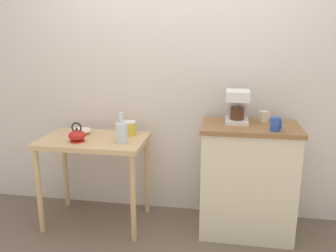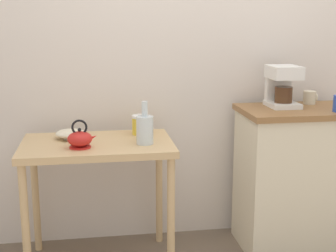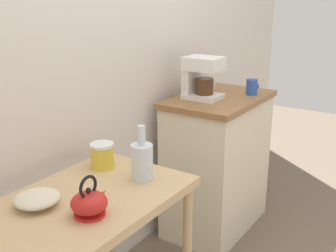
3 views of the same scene
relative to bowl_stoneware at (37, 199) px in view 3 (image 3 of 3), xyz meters
name	(u,v)px [view 3 (image 3 of 3)]	position (x,y,z in m)	size (l,w,h in m)	color
back_wall	(123,21)	(0.92, 0.31, 0.60)	(4.40, 0.10, 2.80)	silver
wooden_table	(87,221)	(0.15, -0.10, -0.14)	(0.87, 0.57, 0.77)	tan
kitchen_counter	(217,163)	(1.43, -0.04, -0.34)	(0.76, 0.49, 0.92)	beige
bowl_stoneware	(37,199)	(0.00, 0.00, 0.00)	(0.18, 0.18, 0.06)	beige
teakettle	(90,203)	(0.06, -0.22, 0.02)	(0.17, 0.14, 0.16)	red
glass_carafe_vase	(142,160)	(0.42, -0.18, 0.06)	(0.10, 0.10, 0.25)	silver
canister_enamel	(102,155)	(0.42, 0.05, 0.03)	(0.11, 0.11, 0.12)	gold
coffee_maker	(200,76)	(1.32, 0.04, 0.26)	(0.18, 0.22, 0.26)	white
mug_small_cream	(209,84)	(1.54, 0.09, 0.16)	(0.09, 0.08, 0.08)	beige
mug_blue	(252,87)	(1.60, -0.19, 0.17)	(0.08, 0.07, 0.10)	#2D4CAD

